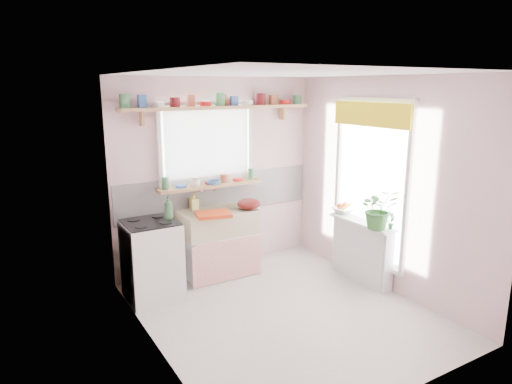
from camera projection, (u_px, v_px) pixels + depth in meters
room at (291, 169)px, 5.67m from camera, size 3.20×3.20×3.20m
sink_unit at (218, 242)px, 5.84m from camera, size 0.95×0.65×1.11m
cooker at (152, 260)px, 5.16m from camera, size 0.58×0.58×0.93m
radiator_ledge at (362, 250)px, 5.65m from camera, size 0.22×0.95×0.78m
windowsill at (211, 185)px, 5.83m from camera, size 1.40×0.22×0.04m
pine_shelf at (220, 107)px, 5.68m from camera, size 2.52×0.24×0.04m
shelf_crockery at (219, 101)px, 5.65m from camera, size 2.47×0.11×0.12m
sill_crockery at (209, 180)px, 5.81m from camera, size 1.35×0.11×0.12m
dish_tray at (213, 214)px, 5.50m from camera, size 0.47×0.39×0.04m
colander at (249, 204)px, 5.79m from camera, size 0.40×0.40×0.14m
jade_plant at (379, 209)px, 5.20m from camera, size 0.54×0.51×0.48m
fruit_bowl at (344, 210)px, 5.91m from camera, size 0.32×0.32×0.07m
herb_pot at (391, 220)px, 5.22m from camera, size 0.12×0.10×0.21m
soap_bottle_sink at (194, 201)px, 5.78m from camera, size 0.10×0.10×0.21m
sill_cup at (195, 183)px, 5.65m from camera, size 0.11×0.11×0.09m
sill_bowl at (214, 182)px, 5.78m from camera, size 0.23×0.23×0.06m
shelf_vase at (226, 100)px, 5.76m from camera, size 0.17×0.17×0.14m
cooker_bottle at (168, 207)px, 5.13m from camera, size 0.12×0.12×0.27m
fruit at (344, 206)px, 5.90m from camera, size 0.20×0.14×0.10m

